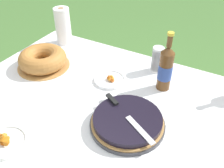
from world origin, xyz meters
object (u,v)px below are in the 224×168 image
object	(u,v)px
berry_tart	(127,122)
snack_plate_right	(110,80)
snack_plate_left	(4,142)
paper_towel_roll	(63,26)
serving_knife	(124,113)
cup_stack	(157,59)
cider_bottle_amber	(165,68)
bundt_cake	(43,59)

from	to	relation	value
berry_tart	snack_plate_right	distance (m)	0.37
snack_plate_left	paper_towel_roll	size ratio (longest dim) A/B	0.72
serving_knife	snack_plate_left	size ratio (longest dim) A/B	1.75
cup_stack	snack_plate_left	distance (m)	0.96
berry_tart	cider_bottle_amber	size ratio (longest dim) A/B	1.04
serving_knife	snack_plate_left	bearing A→B (deg)	-107.66
berry_tart	bundt_cake	distance (m)	0.74
cider_bottle_amber	cup_stack	bearing A→B (deg)	122.97
cup_stack	cider_bottle_amber	distance (m)	0.19
cider_bottle_amber	paper_towel_roll	size ratio (longest dim) A/B	1.30
serving_knife	cup_stack	size ratio (longest dim) A/B	2.08
cider_bottle_amber	snack_plate_right	size ratio (longest dim) A/B	1.83
cup_stack	snack_plate_left	bearing A→B (deg)	-113.16
bundt_cake	snack_plate_right	distance (m)	0.46
serving_knife	bundt_cake	size ratio (longest dim) A/B	1.02
berry_tart	snack_plate_left	xyz separation A→B (m)	(-0.43, -0.36, -0.01)
cup_stack	paper_towel_roll	size ratio (longest dim) A/B	0.61
bundt_cake	cider_bottle_amber	world-z (taller)	cider_bottle_amber
bundt_cake	cup_stack	distance (m)	0.73
cider_bottle_amber	snack_plate_left	distance (m)	0.88
snack_plate_right	berry_tart	bearing A→B (deg)	-47.31
serving_knife	snack_plate_right	bearing A→B (deg)	160.35
cup_stack	serving_knife	bearing A→B (deg)	-86.99
cup_stack	paper_towel_roll	world-z (taller)	paper_towel_roll
bundt_cake	snack_plate_right	bearing A→B (deg)	8.53
cider_bottle_amber	snack_plate_right	distance (m)	0.34
bundt_cake	snack_plate_right	xyz separation A→B (m)	(0.45, 0.07, -0.04)
serving_knife	snack_plate_right	world-z (taller)	serving_knife
berry_tart	snack_plate_right	bearing A→B (deg)	132.69
bundt_cake	snack_plate_left	xyz separation A→B (m)	(0.28, -0.57, -0.04)
serving_knife	snack_plate_left	distance (m)	0.56
bundt_cake	cup_stack	world-z (taller)	cup_stack
cider_bottle_amber	paper_towel_roll	xyz separation A→B (m)	(-0.83, 0.16, -0.00)
berry_tart	serving_knife	size ratio (longest dim) A/B	1.07
serving_knife	cup_stack	xyz separation A→B (m)	(-0.03, 0.50, 0.02)
cup_stack	paper_towel_roll	distance (m)	0.74
berry_tart	bundt_cake	world-z (taller)	bundt_cake
bundt_cake	paper_towel_roll	bearing A→B (deg)	103.91
berry_tart	snack_plate_right	xyz separation A→B (m)	(-0.25, 0.27, -0.02)
snack_plate_right	paper_towel_roll	distance (m)	0.61
paper_towel_roll	berry_tart	bearing A→B (deg)	-34.07
berry_tart	paper_towel_roll	distance (m)	0.96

